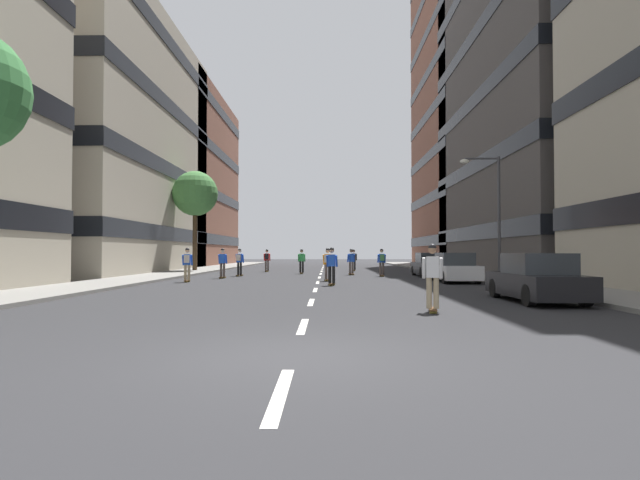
% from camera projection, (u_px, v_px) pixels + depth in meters
% --- Properties ---
extents(ground_plane, '(150.80, 150.80, 0.00)m').
position_uv_depth(ground_plane, '(320.00, 276.00, 32.63)').
color(ground_plane, '#28282B').
extents(sidewalk_left, '(3.39, 69.12, 0.14)m').
position_uv_depth(sidewalk_left, '(182.00, 273.00, 35.93)').
color(sidewalk_left, gray).
rests_on(sidewalk_left, ground_plane).
extents(sidewalk_right, '(3.39, 69.12, 0.14)m').
position_uv_depth(sidewalk_right, '(460.00, 273.00, 35.61)').
color(sidewalk_right, gray).
rests_on(sidewalk_right, ground_plane).
extents(lane_markings, '(0.16, 57.20, 0.01)m').
position_uv_depth(lane_markings, '(320.00, 276.00, 32.99)').
color(lane_markings, silver).
rests_on(lane_markings, ground_plane).
extents(building_left_mid, '(15.33, 23.11, 19.64)m').
position_uv_depth(building_left_mid, '(73.00, 144.00, 38.68)').
color(building_left_mid, '#B2A893').
rests_on(building_left_mid, ground_plane).
extents(building_left_far, '(15.33, 21.21, 19.40)m').
position_uv_depth(building_left_far, '(156.00, 180.00, 57.32)').
color(building_left_far, brown).
rests_on(building_left_far, ground_plane).
extents(building_right_mid, '(15.33, 23.99, 35.19)m').
position_uv_depth(building_right_mid, '(573.00, 41.00, 38.25)').
color(building_right_mid, '#4C4744').
rests_on(building_right_mid, ground_plane).
extents(building_right_far, '(15.33, 19.61, 37.31)m').
position_uv_depth(building_right_far, '(492.00, 101.00, 56.91)').
color(building_right_far, brown).
rests_on(building_right_far, ground_plane).
extents(parked_car_near, '(1.82, 4.40, 1.52)m').
position_uv_depth(parked_car_near, '(454.00, 269.00, 25.88)').
color(parked_car_near, silver).
rests_on(parked_car_near, ground_plane).
extents(parked_car_mid, '(1.82, 4.40, 1.52)m').
position_uv_depth(parked_car_mid, '(536.00, 279.00, 15.65)').
color(parked_car_mid, black).
rests_on(parked_car_mid, ground_plane).
extents(parked_car_far, '(1.82, 4.40, 1.52)m').
position_uv_depth(parked_car_far, '(430.00, 265.00, 31.89)').
color(parked_car_far, black).
rests_on(parked_car_far, ground_plane).
extents(street_tree_near, '(3.53, 3.53, 7.79)m').
position_uv_depth(street_tree_near, '(195.00, 194.00, 39.38)').
color(street_tree_near, '#4C3823').
rests_on(street_tree_near, sidewalk_left).
extents(streetlamp_right, '(2.13, 0.30, 6.50)m').
position_uv_depth(streetlamp_right, '(492.00, 204.00, 26.57)').
color(streetlamp_right, '#3F3F44').
rests_on(streetlamp_right, sidewalk_right).
extents(skater_0, '(0.54, 0.91, 1.78)m').
position_uv_depth(skater_0, '(302.00, 260.00, 35.72)').
color(skater_0, brown).
rests_on(skater_0, ground_plane).
extents(skater_1, '(0.55, 0.92, 1.78)m').
position_uv_depth(skater_1, '(223.00, 262.00, 29.48)').
color(skater_1, brown).
rests_on(skater_1, ground_plane).
extents(skater_2, '(0.54, 0.91, 1.78)m').
position_uv_depth(skater_2, '(382.00, 261.00, 31.77)').
color(skater_2, brown).
rests_on(skater_2, ground_plane).
extents(skater_3, '(0.57, 0.92, 1.78)m').
position_uv_depth(skater_3, '(351.00, 260.00, 33.91)').
color(skater_3, brown).
rests_on(skater_3, ground_plane).
extents(skater_4, '(0.57, 0.92, 1.78)m').
position_uv_depth(skater_4, '(239.00, 260.00, 32.09)').
color(skater_4, brown).
rests_on(skater_4, ground_plane).
extents(skater_5, '(0.57, 0.92, 1.78)m').
position_uv_depth(skater_5, '(328.00, 262.00, 26.79)').
color(skater_5, brown).
rests_on(skater_5, ground_plane).
extents(skater_6, '(0.54, 0.91, 1.78)m').
position_uv_depth(skater_6, '(267.00, 259.00, 39.43)').
color(skater_6, brown).
rests_on(skater_6, ground_plane).
extents(skater_7, '(0.55, 0.92, 1.78)m').
position_uv_depth(skater_7, '(187.00, 262.00, 25.85)').
color(skater_7, brown).
rests_on(skater_7, ground_plane).
extents(skater_9, '(0.56, 0.92, 1.78)m').
position_uv_depth(skater_9, '(354.00, 259.00, 41.14)').
color(skater_9, brown).
rests_on(skater_9, ground_plane).
extents(skater_10, '(0.56, 0.92, 1.78)m').
position_uv_depth(skater_10, '(332.00, 264.00, 23.28)').
color(skater_10, brown).
rests_on(skater_10, ground_plane).
extents(skater_11, '(0.56, 0.92, 1.78)m').
position_uv_depth(skater_11, '(433.00, 274.00, 13.00)').
color(skater_11, brown).
rests_on(skater_11, ground_plane).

